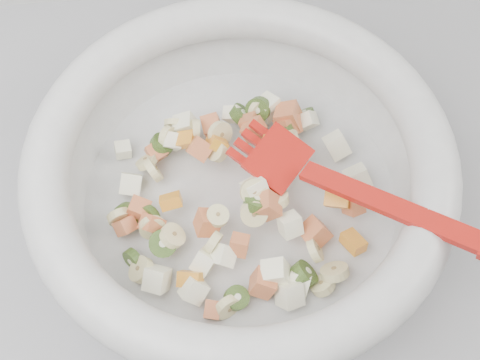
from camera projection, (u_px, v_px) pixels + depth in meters
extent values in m
cube|color=gray|center=(202.00, 299.00, 1.06)|extent=(2.00, 0.60, 0.90)
cylinder|color=silver|center=(240.00, 198.00, 0.65)|extent=(0.34, 0.34, 0.02)
torus|color=silver|center=(240.00, 159.00, 0.58)|extent=(0.42, 0.42, 0.05)
cylinder|color=#CBC587|center=(217.00, 151.00, 0.62)|extent=(0.03, 0.03, 0.02)
cylinder|color=#CBC587|center=(291.00, 164.00, 0.62)|extent=(0.03, 0.03, 0.02)
cylinder|color=#CBC587|center=(315.00, 250.00, 0.58)|extent=(0.02, 0.03, 0.03)
cylinder|color=#CBC587|center=(220.00, 134.00, 0.62)|extent=(0.03, 0.03, 0.04)
cylinder|color=#CBC587|center=(147.00, 162.00, 0.64)|extent=(0.03, 0.03, 0.02)
cylinder|color=#CBC587|center=(213.00, 242.00, 0.57)|extent=(0.03, 0.02, 0.03)
cylinder|color=#CBC587|center=(195.00, 131.00, 0.64)|extent=(0.01, 0.03, 0.03)
cylinder|color=#CBC587|center=(141.00, 270.00, 0.58)|extent=(0.03, 0.03, 0.03)
cylinder|color=#CBC587|center=(153.00, 170.00, 0.63)|extent=(0.02, 0.04, 0.03)
cylinder|color=#CBC587|center=(287.00, 138.00, 0.63)|extent=(0.03, 0.03, 0.03)
cylinder|color=#CBC587|center=(152.00, 228.00, 0.59)|extent=(0.03, 0.02, 0.03)
cylinder|color=#CBC587|center=(277.00, 199.00, 0.59)|extent=(0.03, 0.03, 0.02)
cylinder|color=#CBC587|center=(218.00, 216.00, 0.58)|extent=(0.03, 0.03, 0.01)
cylinder|color=#CBC587|center=(168.00, 138.00, 0.64)|extent=(0.02, 0.03, 0.04)
cylinder|color=#CBC587|center=(227.00, 307.00, 0.56)|extent=(0.03, 0.02, 0.03)
cylinder|color=#CBC587|center=(259.00, 110.00, 0.66)|extent=(0.03, 0.02, 0.04)
cylinder|color=#CBC587|center=(254.00, 213.00, 0.58)|extent=(0.04, 0.03, 0.03)
cylinder|color=#CBC587|center=(253.00, 192.00, 0.58)|extent=(0.04, 0.03, 0.03)
cylinder|color=#CBC587|center=(323.00, 285.00, 0.58)|extent=(0.02, 0.03, 0.03)
cylinder|color=#CBC587|center=(174.00, 123.00, 0.66)|extent=(0.03, 0.02, 0.03)
cylinder|color=#CBC587|center=(335.00, 272.00, 0.58)|extent=(0.03, 0.03, 0.03)
cylinder|color=#CBC587|center=(120.00, 217.00, 0.61)|extent=(0.03, 0.02, 0.03)
cylinder|color=#CBC587|center=(173.00, 236.00, 0.58)|extent=(0.03, 0.03, 0.03)
cube|color=#D07D41|center=(207.00, 223.00, 0.59)|extent=(0.03, 0.03, 0.03)
cube|color=#D07D41|center=(125.00, 226.00, 0.60)|extent=(0.03, 0.03, 0.03)
cube|color=#D07D41|center=(200.00, 149.00, 0.62)|extent=(0.03, 0.04, 0.03)
cube|color=#D07D41|center=(288.00, 126.00, 0.65)|extent=(0.03, 0.04, 0.03)
cube|color=#D07D41|center=(289.00, 117.00, 0.66)|extent=(0.04, 0.04, 0.04)
cube|color=#D07D41|center=(152.00, 224.00, 0.59)|extent=(0.03, 0.02, 0.03)
cube|color=#D07D41|center=(212.00, 310.00, 0.56)|extent=(0.02, 0.02, 0.02)
cube|color=#D07D41|center=(239.00, 245.00, 0.57)|extent=(0.02, 0.03, 0.02)
cube|color=#D07D41|center=(267.00, 206.00, 0.58)|extent=(0.03, 0.02, 0.03)
cube|color=#D07D41|center=(156.00, 152.00, 0.64)|extent=(0.03, 0.03, 0.02)
cube|color=#D07D41|center=(353.00, 204.00, 0.61)|extent=(0.02, 0.03, 0.03)
cube|color=#D07D41|center=(212.00, 125.00, 0.65)|extent=(0.02, 0.03, 0.03)
cube|color=#D07D41|center=(315.00, 233.00, 0.59)|extent=(0.04, 0.03, 0.04)
cube|color=#D07D41|center=(249.00, 123.00, 0.65)|extent=(0.03, 0.03, 0.03)
cube|color=#D07D41|center=(263.00, 283.00, 0.57)|extent=(0.03, 0.03, 0.03)
cube|color=#D07D41|center=(138.00, 209.00, 0.61)|extent=(0.03, 0.02, 0.03)
cube|color=#D07D41|center=(253.00, 129.00, 0.63)|extent=(0.03, 0.03, 0.03)
cylinder|color=olive|center=(163.00, 243.00, 0.58)|extent=(0.04, 0.04, 0.03)
cylinder|color=olive|center=(133.00, 260.00, 0.59)|extent=(0.03, 0.03, 0.03)
cylinder|color=olive|center=(304.00, 274.00, 0.58)|extent=(0.03, 0.04, 0.04)
cylinder|color=olive|center=(241.00, 115.00, 0.66)|extent=(0.03, 0.04, 0.03)
cylinder|color=olive|center=(292.00, 135.00, 0.65)|extent=(0.02, 0.03, 0.03)
cylinder|color=olive|center=(148.00, 217.00, 0.61)|extent=(0.03, 0.03, 0.03)
cylinder|color=olive|center=(257.00, 202.00, 0.58)|extent=(0.04, 0.03, 0.02)
cylinder|color=olive|center=(305.00, 115.00, 0.67)|extent=(0.03, 0.03, 0.03)
cylinder|color=olive|center=(236.00, 298.00, 0.57)|extent=(0.03, 0.03, 0.02)
cylinder|color=olive|center=(162.00, 144.00, 0.64)|extent=(0.03, 0.04, 0.03)
cylinder|color=olive|center=(258.00, 110.00, 0.66)|extent=(0.04, 0.04, 0.03)
cylinder|color=olive|center=(126.00, 216.00, 0.61)|extent=(0.04, 0.03, 0.03)
cube|color=white|center=(205.00, 261.00, 0.58)|extent=(0.03, 0.03, 0.03)
cube|color=white|center=(123.00, 150.00, 0.65)|extent=(0.02, 0.02, 0.02)
cube|color=white|center=(157.00, 279.00, 0.57)|extent=(0.03, 0.04, 0.03)
cube|color=white|center=(224.00, 255.00, 0.57)|extent=(0.03, 0.03, 0.03)
cube|color=white|center=(357.00, 178.00, 0.63)|extent=(0.03, 0.03, 0.04)
cube|color=white|center=(255.00, 190.00, 0.59)|extent=(0.03, 0.03, 0.03)
cube|color=white|center=(276.00, 273.00, 0.57)|extent=(0.03, 0.03, 0.03)
cube|color=white|center=(299.00, 283.00, 0.58)|extent=(0.03, 0.03, 0.03)
cube|color=white|center=(186.00, 126.00, 0.65)|extent=(0.03, 0.02, 0.03)
cube|color=white|center=(130.00, 184.00, 0.63)|extent=(0.03, 0.03, 0.03)
cube|color=white|center=(268.00, 107.00, 0.67)|extent=(0.03, 0.03, 0.03)
cube|color=white|center=(233.00, 114.00, 0.66)|extent=(0.03, 0.02, 0.03)
cube|color=white|center=(307.00, 121.00, 0.66)|extent=(0.03, 0.02, 0.03)
cube|color=white|center=(289.00, 294.00, 0.57)|extent=(0.03, 0.04, 0.04)
cube|color=white|center=(194.00, 290.00, 0.57)|extent=(0.03, 0.03, 0.03)
cube|color=white|center=(337.00, 145.00, 0.65)|extent=(0.03, 0.03, 0.04)
cube|color=white|center=(290.00, 225.00, 0.59)|extent=(0.03, 0.03, 0.03)
cube|color=white|center=(171.00, 141.00, 0.64)|extent=(0.03, 0.02, 0.03)
cube|color=orange|center=(187.00, 139.00, 0.64)|extent=(0.03, 0.02, 0.02)
cube|color=orange|center=(171.00, 201.00, 0.60)|extent=(0.02, 0.02, 0.02)
cube|color=orange|center=(190.00, 279.00, 0.57)|extent=(0.03, 0.03, 0.02)
cube|color=orange|center=(353.00, 242.00, 0.59)|extent=(0.03, 0.03, 0.02)
cube|color=orange|center=(270.00, 147.00, 0.61)|extent=(0.02, 0.03, 0.02)
cube|color=orange|center=(338.00, 200.00, 0.60)|extent=(0.03, 0.03, 0.02)
cube|color=orange|center=(217.00, 143.00, 0.62)|extent=(0.02, 0.03, 0.03)
cube|color=#B1170F|center=(278.00, 159.00, 0.60)|extent=(0.08, 0.08, 0.02)
cube|color=#B1170F|center=(261.00, 130.00, 0.62)|extent=(0.02, 0.02, 0.01)
cube|color=#B1170F|center=(253.00, 139.00, 0.61)|extent=(0.02, 0.02, 0.01)
cube|color=#B1170F|center=(246.00, 148.00, 0.61)|extent=(0.02, 0.02, 0.01)
cube|color=#B1170F|center=(238.00, 158.00, 0.60)|extent=(0.02, 0.02, 0.01)
cube|color=#B1170F|center=(390.00, 206.00, 0.54)|extent=(0.15, 0.13, 0.05)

